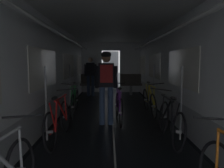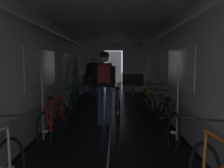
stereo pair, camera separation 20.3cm
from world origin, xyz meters
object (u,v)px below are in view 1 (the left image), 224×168
(bicycle_green, at_px, (74,101))
(bicycle_black, at_px, (170,121))
(bicycle_red, at_px, (59,121))
(bicycle_yellow, at_px, (149,101))
(bench_seat_far_left, at_px, (91,82))
(person_cyclist_aisle, at_px, (106,80))
(bicycle_purple_in_aisle, at_px, (119,106))
(bench_seat_far_right, at_px, (131,82))
(person_standing_near_bench, at_px, (90,74))

(bicycle_green, bearing_deg, bicycle_black, -45.14)
(bicycle_green, bearing_deg, bicycle_red, -89.12)
(bicycle_yellow, distance_m, bicycle_red, 3.01)
(bench_seat_far_left, relative_size, bicycle_yellow, 0.58)
(bicycle_yellow, relative_size, person_cyclist_aisle, 0.98)
(bicycle_black, distance_m, bicycle_red, 2.08)
(bicycle_purple_in_aisle, bearing_deg, bench_seat_far_right, 80.91)
(bicycle_green, xyz_separation_m, bicycle_purple_in_aisle, (1.22, -0.74, 0.00))
(bicycle_green, distance_m, person_standing_near_bench, 3.60)
(bench_seat_far_left, distance_m, bicycle_black, 6.36)
(bicycle_red, bearing_deg, bicycle_yellow, 45.98)
(bicycle_purple_in_aisle, distance_m, person_standing_near_bench, 4.45)
(bicycle_red, bearing_deg, bicycle_green, 90.88)
(bicycle_purple_in_aisle, xyz_separation_m, person_standing_near_bench, (-1.05, 4.28, 0.59))
(bicycle_black, distance_m, person_cyclist_aisle, 1.79)
(bench_seat_far_left, relative_size, bicycle_green, 0.58)
(bench_seat_far_left, bearing_deg, bicycle_purple_in_aisle, -77.24)
(bicycle_black, height_order, bicycle_red, bicycle_black)
(bicycle_black, relative_size, person_cyclist_aisle, 0.98)
(bicycle_black, xyz_separation_m, bicycle_green, (-2.12, 2.13, 0.00))
(bicycle_green, relative_size, bicycle_red, 1.00)
(bicycle_green, height_order, person_standing_near_bench, person_standing_near_bench)
(bicycle_red, relative_size, bicycle_purple_in_aisle, 1.00)
(bench_seat_far_left, distance_m, bench_seat_far_right, 1.80)
(bench_seat_far_right, height_order, bicycle_green, bench_seat_far_right)
(bicycle_green, relative_size, person_standing_near_bench, 1.00)
(bench_seat_far_left, distance_m, bicycle_green, 3.93)
(bicycle_green, bearing_deg, bicycle_purple_in_aisle, -31.20)
(person_cyclist_aisle, bearing_deg, bench_seat_far_right, 77.92)
(bench_seat_far_left, height_order, person_standing_near_bench, person_standing_near_bench)
(bicycle_red, distance_m, bicycle_purple_in_aisle, 1.81)
(bench_seat_far_right, height_order, bicycle_red, bench_seat_far_right)
(bench_seat_far_right, bearing_deg, bench_seat_far_left, 180.00)
(bicycle_yellow, relative_size, bicycle_purple_in_aisle, 1.00)
(bench_seat_far_left, bearing_deg, bicycle_black, -72.10)
(bicycle_green, bearing_deg, person_standing_near_bench, 87.34)
(bicycle_red, bearing_deg, person_cyclist_aisle, 51.41)
(bench_seat_far_right, distance_m, person_standing_near_bench, 1.88)
(bicycle_red, xyz_separation_m, person_standing_near_bench, (0.13, 5.65, 0.59))
(bicycle_purple_in_aisle, bearing_deg, bicycle_yellow, 41.43)
(bench_seat_far_right, height_order, person_standing_near_bench, person_standing_near_bench)
(bench_seat_far_right, distance_m, bicycle_red, 6.33)
(bicycle_black, xyz_separation_m, bicycle_red, (-2.08, 0.03, 0.00))
(bench_seat_far_left, bearing_deg, bicycle_green, -92.37)
(person_cyclist_aisle, distance_m, bicycle_purple_in_aisle, 0.80)
(bench_seat_far_left, height_order, bicycle_red, bench_seat_far_left)
(bicycle_black, xyz_separation_m, person_cyclist_aisle, (-1.21, 1.12, 0.69))
(bench_seat_far_left, relative_size, bicycle_black, 0.58)
(bicycle_red, bearing_deg, bench_seat_far_right, 72.23)
(person_cyclist_aisle, bearing_deg, person_standing_near_bench, 99.29)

